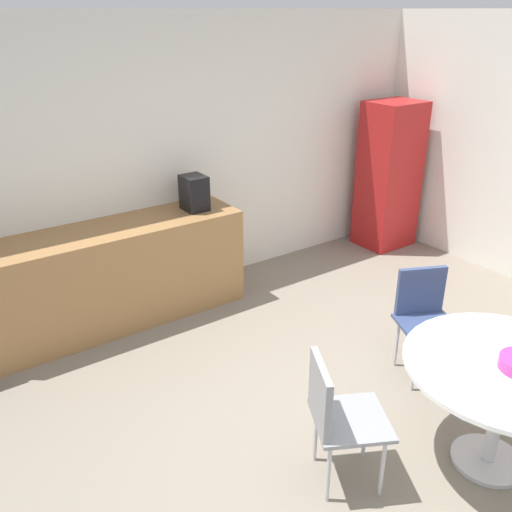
% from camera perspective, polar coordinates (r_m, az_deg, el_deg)
% --- Properties ---
extents(ground_plane, '(6.00, 6.00, 0.00)m').
position_cam_1_polar(ground_plane, '(3.78, 14.85, -20.02)').
color(ground_plane, gray).
extents(wall_back, '(6.00, 0.10, 2.60)m').
position_cam_1_polar(wall_back, '(5.28, -8.97, 9.83)').
color(wall_back, white).
rests_on(wall_back, ground_plane).
extents(counter_block, '(2.26, 0.60, 0.90)m').
position_cam_1_polar(counter_block, '(4.99, -14.14, -1.91)').
color(counter_block, '#9E7042').
rests_on(counter_block, ground_plane).
extents(locker_cabinet, '(0.60, 0.50, 1.68)m').
position_cam_1_polar(locker_cabinet, '(6.57, 13.65, 8.13)').
color(locker_cabinet, '#B21E1E').
rests_on(locker_cabinet, ground_plane).
extents(round_table, '(1.18, 1.18, 0.73)m').
position_cam_1_polar(round_table, '(3.57, 24.46, -11.86)').
color(round_table, silver).
rests_on(round_table, ground_plane).
extents(chair_navy, '(0.56, 0.56, 0.83)m').
position_cam_1_polar(chair_navy, '(4.33, 17.09, -5.39)').
color(chair_navy, silver).
rests_on(chair_navy, ground_plane).
extents(chair_gray, '(0.57, 0.57, 0.83)m').
position_cam_1_polar(chair_gray, '(3.25, 8.20, -15.50)').
color(chair_gray, silver).
rests_on(chair_gray, ground_plane).
extents(mug_white, '(0.13, 0.08, 0.09)m').
position_cam_1_polar(mug_white, '(5.14, -6.16, 5.50)').
color(mug_white, '#D84C4C').
rests_on(mug_white, counter_block).
extents(coffee_maker, '(0.20, 0.24, 0.32)m').
position_cam_1_polar(coffee_maker, '(5.07, -6.45, 6.55)').
color(coffee_maker, black).
rests_on(coffee_maker, counter_block).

